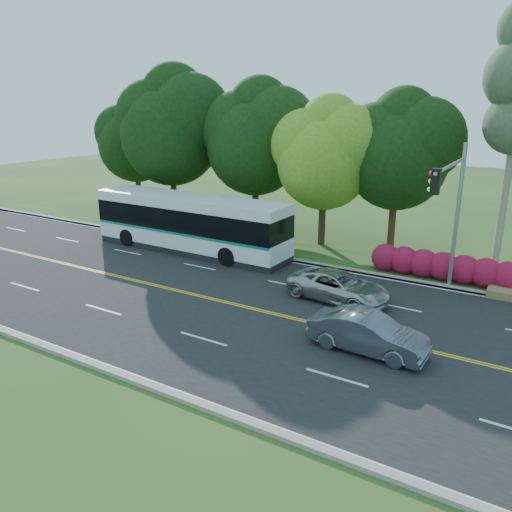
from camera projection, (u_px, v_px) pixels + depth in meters
The scene contains 12 objects.
ground at pixel (260, 311), 21.87m from camera, with size 120.00×120.00×0.00m, color #254818.
road at pixel (260, 311), 21.87m from camera, with size 60.00×14.00×0.02m, color black.
curb_north at pixel (326, 266), 27.70m from camera, with size 60.00×0.30×0.15m, color gray.
curb_south at pixel (147, 385), 16.00m from camera, with size 60.00×0.30×0.15m, color gray.
grass_verge at pixel (338, 257), 29.23m from camera, with size 60.00×4.00×0.10m, color #254818.
lane_markings at pixel (259, 310), 21.91m from camera, with size 57.60×13.82×0.00m.
tree_row at pixel (287, 135), 32.36m from camera, with size 44.70×9.10×13.84m.
bougainvillea_hedge at pixel (468, 271), 24.79m from camera, with size 9.50×2.25×1.50m.
traffic_signal at pixel (452, 200), 21.72m from camera, with size 0.42×6.10×7.00m.
transit_bus at pixel (190, 224), 30.24m from camera, with size 12.91×3.01×3.37m.
sedan at pixel (368, 333), 18.09m from camera, with size 1.51×4.33×1.43m, color slate.
suv at pixel (339, 287), 22.84m from camera, with size 2.19×4.76×1.32m, color #B0B2B4.
Camera 1 is at (10.25, -17.40, 8.76)m, focal length 35.00 mm.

